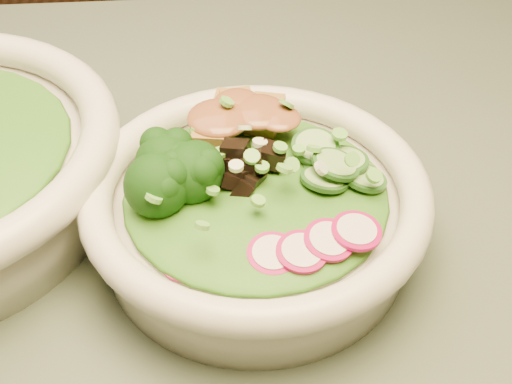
{
  "coord_description": "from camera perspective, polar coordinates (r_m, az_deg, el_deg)",
  "views": [
    {
      "loc": [
        0.02,
        -0.39,
        1.15
      ],
      "look_at": [
        0.05,
        -0.01,
        0.81
      ],
      "focal_mm": 50.0,
      "sensor_mm": 36.0,
      "label": 1
    }
  ],
  "objects": [
    {
      "name": "broccoli_florets",
      "position": [
        0.49,
        -6.55,
        -0.06
      ],
      "size": [
        0.08,
        0.07,
        0.04
      ],
      "primitive_type": null,
      "rotation": [
        0.0,
        0.0,
        -0.04
      ],
      "color": "black",
      "rests_on": "salad_bowl"
    },
    {
      "name": "lettuce_bed",
      "position": [
        0.51,
        -0.0,
        0.08
      ],
      "size": [
        0.19,
        0.19,
        0.02
      ],
      "primitive_type": "ellipsoid",
      "color": "#1A5C13",
      "rests_on": "salad_bowl"
    },
    {
      "name": "dining_table",
      "position": [
        0.65,
        -4.83,
        -10.71
      ],
      "size": [
        1.2,
        0.8,
        0.75
      ],
      "color": "black",
      "rests_on": "ground"
    },
    {
      "name": "cucumber_slices",
      "position": [
        0.52,
        6.56,
        2.13
      ],
      "size": [
        0.07,
        0.07,
        0.03
      ],
      "primitive_type": null,
      "rotation": [
        0.0,
        0.0,
        -0.04
      ],
      "color": "#90BE69",
      "rests_on": "salad_bowl"
    },
    {
      "name": "radish_slices",
      "position": [
        0.47,
        2.44,
        -4.49
      ],
      "size": [
        0.11,
        0.04,
        0.02
      ],
      "primitive_type": null,
      "rotation": [
        0.0,
        0.0,
        -0.04
      ],
      "color": "#A20C50",
      "rests_on": "salad_bowl"
    },
    {
      "name": "peanut_sauce",
      "position": [
        0.54,
        -1.57,
        6.0
      ],
      "size": [
        0.07,
        0.05,
        0.02
      ],
      "primitive_type": "ellipsoid",
      "color": "brown",
      "rests_on": "tofu_cubes"
    },
    {
      "name": "salad_bowl",
      "position": [
        0.52,
        -0.0,
        -1.54
      ],
      "size": [
        0.25,
        0.25,
        0.07
      ],
      "rotation": [
        0.0,
        0.0,
        -0.04
      ],
      "color": "silver",
      "rests_on": "dining_table"
    },
    {
      "name": "scallion_garnish",
      "position": [
        0.5,
        -0.0,
        1.99
      ],
      "size": [
        0.18,
        0.18,
        0.02
      ],
      "primitive_type": null,
      "color": "#66B540",
      "rests_on": "salad_bowl"
    },
    {
      "name": "tofu_cubes",
      "position": [
        0.55,
        -1.55,
        4.97
      ],
      "size": [
        0.09,
        0.06,
        0.03
      ],
      "primitive_type": null,
      "rotation": [
        0.0,
        0.0,
        -0.04
      ],
      "color": "olive",
      "rests_on": "salad_bowl"
    },
    {
      "name": "mushroom_heap",
      "position": [
        0.51,
        -0.35,
        1.98
      ],
      "size": [
        0.07,
        0.07,
        0.04
      ],
      "primitive_type": null,
      "rotation": [
        0.0,
        0.0,
        -0.04
      ],
      "color": "black",
      "rests_on": "salad_bowl"
    }
  ]
}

